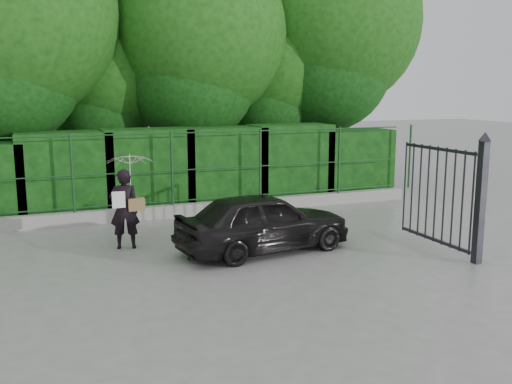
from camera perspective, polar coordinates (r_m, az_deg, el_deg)
name	(u,v)px	position (r m, az deg, el deg)	size (l,w,h in m)	color
ground	(212,273)	(9.82, -4.44, -8.10)	(80.00, 80.00, 0.00)	gray
kerb	(157,212)	(14.00, -9.89, -2.02)	(14.00, 0.25, 0.30)	#9E9E99
fence	(165,169)	(13.87, -9.13, 2.30)	(14.13, 0.06, 1.80)	#173E1D
hedge	(149,171)	(14.82, -10.66, 2.05)	(14.20, 1.20, 2.13)	black
trees	(168,35)	(17.17, -8.79, 15.25)	(17.10, 6.15, 8.08)	black
gate	(462,194)	(11.15, 19.90, -0.18)	(0.22, 2.33, 2.36)	black
woman	(129,186)	(11.36, -12.62, 0.56)	(0.93, 0.93, 1.86)	black
car	(264,222)	(10.95, 0.76, -2.97)	(1.37, 3.42, 1.16)	black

